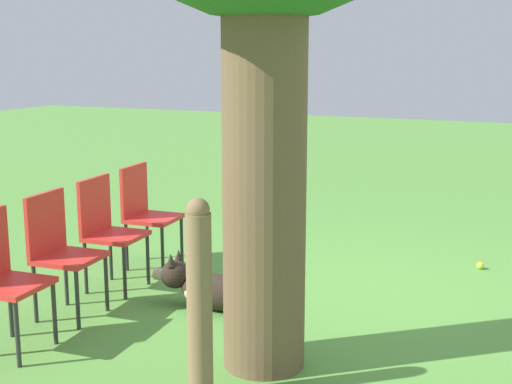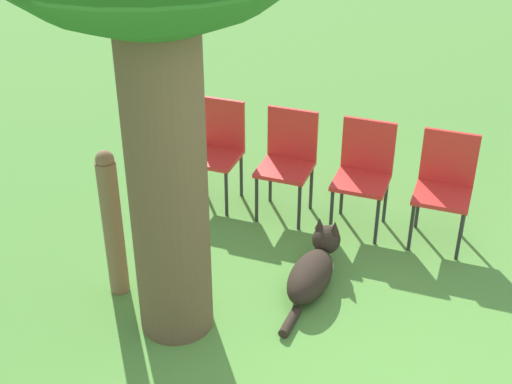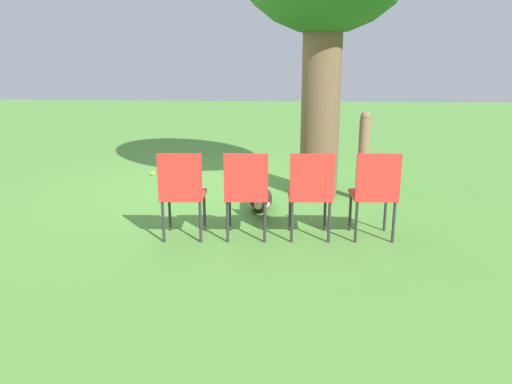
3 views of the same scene
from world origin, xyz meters
name	(u,v)px [view 1 (image 1 of 3)]	position (x,y,z in m)	size (l,w,h in m)	color
ground_plane	(341,307)	(0.00, 0.00, 0.00)	(30.00, 30.00, 0.00)	#56933D
dog	(209,289)	(0.93, 0.42, 0.15)	(1.12, 0.30, 0.42)	#2D231C
fence_post	(199,300)	(0.30, 1.74, 0.59)	(0.14, 0.14, 1.17)	#846647
red_chair_0	(145,209)	(1.95, -0.32, 0.54)	(0.44, 0.46, 0.93)	red
red_chair_1	(107,225)	(1.90, 0.34, 0.54)	(0.44, 0.46, 0.93)	red
red_chair_2	(59,246)	(1.86, 0.99, 0.54)	(0.44, 0.46, 0.93)	red
red_chair_3	(0,272)	(1.82, 1.65, 0.54)	(0.44, 0.46, 0.93)	red
tennis_ball	(480,266)	(-0.88, -1.42, 0.03)	(0.07, 0.07, 0.07)	#CCE033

